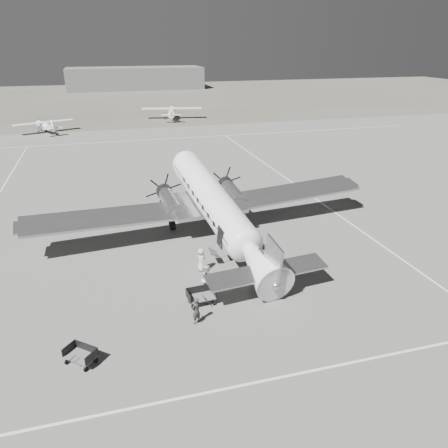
{
  "coord_description": "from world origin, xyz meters",
  "views": [
    {
      "loc": [
        -7.5,
        -28.36,
        14.18
      ],
      "look_at": [
        0.26,
        -0.89,
        2.2
      ],
      "focal_mm": 35.0,
      "sensor_mm": 36.0,
      "label": 1
    }
  ],
  "objects_px": {
    "light_plane_left": "(45,127)",
    "baggage_cart_near": "(201,297)",
    "baggage_cart_far": "(81,356)",
    "ramp_agent": "(207,279)",
    "dc3_airliner": "(217,208)",
    "passenger": "(201,260)",
    "hangar_main": "(135,78)",
    "light_plane_right": "(172,113)",
    "ground_crew": "(196,311)"
  },
  "relations": [
    {
      "from": "dc3_airliner",
      "to": "light_plane_right",
      "type": "distance_m",
      "value": 57.55
    },
    {
      "from": "dc3_airliner",
      "to": "light_plane_left",
      "type": "bearing_deg",
      "value": 102.33
    },
    {
      "from": "light_plane_left",
      "to": "ramp_agent",
      "type": "relative_size",
      "value": 5.26
    },
    {
      "from": "light_plane_left",
      "to": "ramp_agent",
      "type": "bearing_deg",
      "value": -99.24
    },
    {
      "from": "light_plane_right",
      "to": "ramp_agent",
      "type": "height_order",
      "value": "light_plane_right"
    },
    {
      "from": "hangar_main",
      "to": "passenger",
      "type": "height_order",
      "value": "hangar_main"
    },
    {
      "from": "dc3_airliner",
      "to": "passenger",
      "type": "height_order",
      "value": "dc3_airliner"
    },
    {
      "from": "baggage_cart_near",
      "to": "passenger",
      "type": "height_order",
      "value": "passenger"
    },
    {
      "from": "dc3_airliner",
      "to": "light_plane_right",
      "type": "xyz_separation_m",
      "value": [
        6.1,
        57.2,
        -1.45
      ]
    },
    {
      "from": "light_plane_left",
      "to": "baggage_cart_near",
      "type": "relative_size",
      "value": 5.84
    },
    {
      "from": "baggage_cart_near",
      "to": "dc3_airliner",
      "type": "bearing_deg",
      "value": 64.22
    },
    {
      "from": "baggage_cart_far",
      "to": "ground_crew",
      "type": "bearing_deg",
      "value": 57.02
    },
    {
      "from": "hangar_main",
      "to": "light_plane_right",
      "type": "relative_size",
      "value": 3.58
    },
    {
      "from": "baggage_cart_near",
      "to": "passenger",
      "type": "relative_size",
      "value": 1.03
    },
    {
      "from": "ramp_agent",
      "to": "hangar_main",
      "type": "bearing_deg",
      "value": 3.91
    },
    {
      "from": "ground_crew",
      "to": "ramp_agent",
      "type": "height_order",
      "value": "ramp_agent"
    },
    {
      "from": "dc3_airliner",
      "to": "ground_crew",
      "type": "height_order",
      "value": "dc3_airliner"
    },
    {
      "from": "dc3_airliner",
      "to": "passenger",
      "type": "bearing_deg",
      "value": -123.53
    },
    {
      "from": "light_plane_left",
      "to": "baggage_cart_far",
      "type": "height_order",
      "value": "light_plane_left"
    },
    {
      "from": "hangar_main",
      "to": "ramp_agent",
      "type": "relative_size",
      "value": 22.48
    },
    {
      "from": "baggage_cart_far",
      "to": "passenger",
      "type": "relative_size",
      "value": 0.93
    },
    {
      "from": "dc3_airliner",
      "to": "baggage_cart_far",
      "type": "relative_size",
      "value": 18.42
    },
    {
      "from": "hangar_main",
      "to": "baggage_cart_far",
      "type": "xyz_separation_m",
      "value": [
        -14.52,
        -130.52,
        -2.87
      ]
    },
    {
      "from": "light_plane_left",
      "to": "dc3_airliner",
      "type": "bearing_deg",
      "value": -94.65
    },
    {
      "from": "light_plane_right",
      "to": "baggage_cart_far",
      "type": "height_order",
      "value": "light_plane_right"
    },
    {
      "from": "light_plane_right",
      "to": "passenger",
      "type": "xyz_separation_m",
      "value": [
        -8.32,
        -61.54,
        -0.4
      ]
    },
    {
      "from": "light_plane_right",
      "to": "baggage_cart_near",
      "type": "bearing_deg",
      "value": -86.97
    },
    {
      "from": "hangar_main",
      "to": "baggage_cart_near",
      "type": "distance_m",
      "value": 127.35
    },
    {
      "from": "dc3_airliner",
      "to": "ramp_agent",
      "type": "bearing_deg",
      "value": -115.95
    },
    {
      "from": "hangar_main",
      "to": "ground_crew",
      "type": "relative_size",
      "value": 26.78
    },
    {
      "from": "light_plane_left",
      "to": "baggage_cart_far",
      "type": "xyz_separation_m",
      "value": [
        6.77,
        -60.67,
        -0.59
      ]
    },
    {
      "from": "light_plane_left",
      "to": "baggage_cart_far",
      "type": "relative_size",
      "value": 6.46
    },
    {
      "from": "dc3_airliner",
      "to": "passenger",
      "type": "relative_size",
      "value": 17.07
    },
    {
      "from": "light_plane_right",
      "to": "passenger",
      "type": "height_order",
      "value": "light_plane_right"
    },
    {
      "from": "light_plane_left",
      "to": "ground_crew",
      "type": "relative_size",
      "value": 6.27
    },
    {
      "from": "light_plane_left",
      "to": "ramp_agent",
      "type": "distance_m",
      "value": 57.8
    },
    {
      "from": "hangar_main",
      "to": "baggage_cart_near",
      "type": "bearing_deg",
      "value": -93.55
    },
    {
      "from": "baggage_cart_near",
      "to": "passenger",
      "type": "distance_m",
      "value": 3.98
    },
    {
      "from": "light_plane_left",
      "to": "baggage_cart_near",
      "type": "distance_m",
      "value": 58.78
    },
    {
      "from": "hangar_main",
      "to": "dc3_airliner",
      "type": "xyz_separation_m",
      "value": [
        -4.74,
        -118.89,
        -0.63
      ]
    },
    {
      "from": "light_plane_right",
      "to": "ground_crew",
      "type": "bearing_deg",
      "value": -87.33
    },
    {
      "from": "light_plane_left",
      "to": "baggage_cart_near",
      "type": "height_order",
      "value": "light_plane_left"
    },
    {
      "from": "ramp_agent",
      "to": "light_plane_right",
      "type": "bearing_deg",
      "value": -0.43
    },
    {
      "from": "baggage_cart_near",
      "to": "ramp_agent",
      "type": "height_order",
      "value": "ramp_agent"
    },
    {
      "from": "ground_crew",
      "to": "ramp_agent",
      "type": "xyz_separation_m",
      "value": [
        1.31,
        2.93,
        0.15
      ]
    },
    {
      "from": "dc3_airliner",
      "to": "baggage_cart_far",
      "type": "bearing_deg",
      "value": -136.38
    },
    {
      "from": "dc3_airliner",
      "to": "ground_crew",
      "type": "bearing_deg",
      "value": -117.27
    },
    {
      "from": "light_plane_right",
      "to": "dc3_airliner",
      "type": "bearing_deg",
      "value": -85.02
    },
    {
      "from": "baggage_cart_far",
      "to": "ramp_agent",
      "type": "relative_size",
      "value": 0.81
    },
    {
      "from": "hangar_main",
      "to": "dc3_airliner",
      "type": "height_order",
      "value": "hangar_main"
    }
  ]
}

